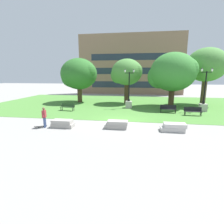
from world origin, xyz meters
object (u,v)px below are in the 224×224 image
object	(u,v)px
concrete_block_right	(173,127)
skateboard	(41,126)
park_bench_far_left	(168,108)
person_skateboarder	(44,116)
lamp_post_left	(203,103)
concrete_block_center	(63,124)
park_bench_near_left	(193,111)
park_bench_near_right	(68,106)
concrete_block_left	(117,125)
lamp_post_right	(129,100)

from	to	relation	value
concrete_block_right	skateboard	xyz separation A→B (m)	(-10.82, -0.63, -0.22)
skateboard	park_bench_far_left	bearing A→B (deg)	33.42
person_skateboarder	lamp_post_left	xyz separation A→B (m)	(15.43, 9.07, 0.09)
concrete_block_center	person_skateboarder	size ratio (longest dim) A/B	1.05
park_bench_near_left	park_bench_near_right	size ratio (longest dim) A/B	0.99
concrete_block_left	concrete_block_right	bearing A→B (deg)	-1.37
concrete_block_right	lamp_post_right	world-z (taller)	lamp_post_right
park_bench_near_left	concrete_block_right	bearing A→B (deg)	-117.52
skateboard	lamp_post_left	distance (m)	18.27
person_skateboarder	skateboard	size ratio (longest dim) A/B	1.76
lamp_post_left	concrete_block_right	bearing A→B (deg)	-120.30
park_bench_near_right	concrete_block_left	bearing A→B (deg)	-42.51
park_bench_near_right	lamp_post_left	bearing A→B (deg)	7.35
concrete_block_left	concrete_block_center	bearing A→B (deg)	-175.10
concrete_block_center	concrete_block_right	bearing A→B (deg)	1.79
park_bench_far_left	lamp_post_right	world-z (taller)	lamp_post_right
concrete_block_center	skateboard	size ratio (longest dim) A/B	1.86
concrete_block_left	lamp_post_left	bearing A→B (deg)	41.64
concrete_block_right	skateboard	distance (m)	10.84
concrete_block_center	lamp_post_right	world-z (taller)	lamp_post_right
person_skateboarder	lamp_post_right	distance (m)	11.77
park_bench_far_left	lamp_post_left	size ratio (longest dim) A/B	0.36
lamp_post_left	lamp_post_right	xyz separation A→B (m)	(-8.99, 0.78, -0.01)
park_bench_near_right	park_bench_near_left	bearing A→B (deg)	-1.86
concrete_block_center	person_skateboarder	xyz separation A→B (m)	(-1.45, -0.28, 0.66)
concrete_block_left	lamp_post_right	world-z (taller)	lamp_post_right
skateboard	lamp_post_right	bearing A→B (deg)	55.54
concrete_block_right	person_skateboarder	distance (m)	10.50
lamp_post_left	concrete_block_left	bearing A→B (deg)	-138.36
person_skateboarder	concrete_block_right	bearing A→B (deg)	3.08
concrete_block_right	park_bench_near_left	world-z (taller)	park_bench_near_left
concrete_block_left	person_skateboarder	bearing A→B (deg)	-173.61
person_skateboarder	park_bench_near_left	xyz separation A→B (m)	(13.55, 6.50, -0.43)
skateboard	lamp_post_left	xyz separation A→B (m)	(15.80, 9.13, 0.97)
concrete_block_left	skateboard	xyz separation A→B (m)	(-6.35, -0.74, -0.22)
concrete_block_right	park_bench_near_left	bearing A→B (deg)	62.48
person_skateboarder	park_bench_far_left	size ratio (longest dim) A/B	0.93
park_bench_far_left	lamp_post_right	size ratio (longest dim) A/B	0.36
skateboard	person_skateboarder	bearing A→B (deg)	10.21
concrete_block_center	park_bench_near_right	bearing A→B (deg)	109.21
concrete_block_center	park_bench_near_left	world-z (taller)	park_bench_near_left
concrete_block_center	concrete_block_right	size ratio (longest dim) A/B	0.95
concrete_block_right	park_bench_far_left	world-z (taller)	park_bench_far_left
concrete_block_center	person_skateboarder	bearing A→B (deg)	-169.01
lamp_post_left	skateboard	bearing A→B (deg)	-149.96
concrete_block_left	park_bench_near_left	world-z (taller)	park_bench_near_left
park_bench_near_left	lamp_post_left	size ratio (longest dim) A/B	0.36
person_skateboarder	park_bench_near_left	bearing A→B (deg)	25.61
lamp_post_left	concrete_block_center	bearing A→B (deg)	-147.85
concrete_block_right	park_bench_near_left	size ratio (longest dim) A/B	1.04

